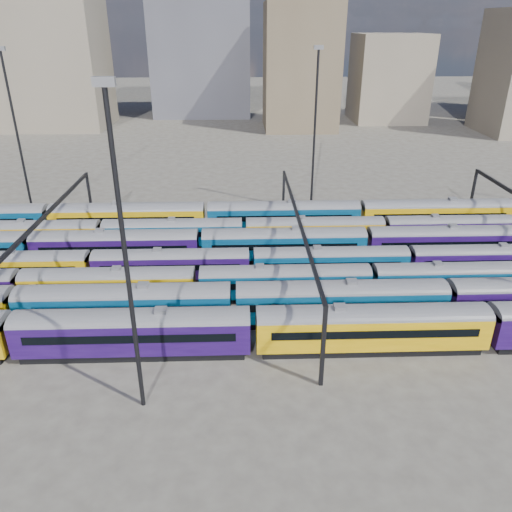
{
  "coord_description": "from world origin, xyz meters",
  "views": [
    {
      "loc": [
        3.23,
        -54.35,
        28.57
      ],
      "look_at": [
        5.04,
        0.13,
        3.0
      ],
      "focal_mm": 35.0,
      "sensor_mm": 36.0,
      "label": 1
    }
  ],
  "objects_px": {
    "rake_0": "(133,328)",
    "rake_1": "(124,301)",
    "rake_2": "(19,283)",
    "mast_2": "(125,250)"
  },
  "relations": [
    {
      "from": "rake_0",
      "to": "mast_2",
      "type": "height_order",
      "value": "mast_2"
    },
    {
      "from": "rake_1",
      "to": "rake_2",
      "type": "bearing_deg",
      "value": 158.34
    },
    {
      "from": "rake_0",
      "to": "mast_2",
      "type": "xyz_separation_m",
      "value": [
        1.93,
        -7.0,
        11.08
      ]
    },
    {
      "from": "rake_0",
      "to": "rake_1",
      "type": "xyz_separation_m",
      "value": [
        -1.78,
        5.0,
        -0.03
      ]
    },
    {
      "from": "rake_2",
      "to": "mast_2",
      "type": "xyz_separation_m",
      "value": [
        16.31,
        -17.0,
        11.45
      ]
    },
    {
      "from": "rake_0",
      "to": "rake_1",
      "type": "relative_size",
      "value": 1.01
    },
    {
      "from": "rake_0",
      "to": "rake_1",
      "type": "bearing_deg",
      "value": 109.62
    },
    {
      "from": "rake_2",
      "to": "mast_2",
      "type": "relative_size",
      "value": 4.57
    },
    {
      "from": "rake_0",
      "to": "rake_2",
      "type": "relative_size",
      "value": 1.33
    },
    {
      "from": "mast_2",
      "to": "rake_1",
      "type": "bearing_deg",
      "value": 107.2
    }
  ]
}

